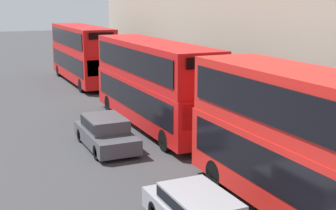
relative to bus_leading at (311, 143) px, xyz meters
name	(u,v)px	position (x,y,z in m)	size (l,w,h in m)	color
bus_leading	(311,143)	(0.00, 0.00, 0.00)	(2.59, 10.27, 4.59)	red
bus_second_in_queue	(153,81)	(0.00, 12.14, -0.04)	(2.59, 11.50, 4.51)	red
bus_third_in_queue	(82,52)	(0.00, 27.03, -0.01)	(2.59, 11.30, 4.57)	red
car_hatchback	(106,132)	(-3.40, 9.61, -1.77)	(1.86, 4.42, 1.43)	#47474C
pedestrian	(106,69)	(2.21, 27.95, -1.69)	(0.36, 0.36, 1.79)	brown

